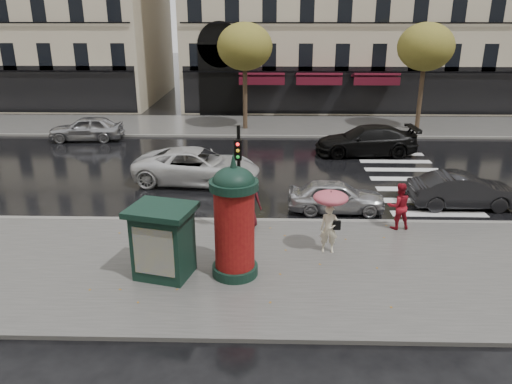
{
  "coord_description": "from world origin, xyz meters",
  "views": [
    {
      "loc": [
        -0.51,
        -13.65,
        7.27
      ],
      "look_at": [
        -0.89,
        1.5,
        1.74
      ],
      "focal_mm": 35.0,
      "sensor_mm": 36.0,
      "label": 1
    }
  ],
  "objects_px": {
    "woman_red": "(399,206)",
    "traffic_light": "(239,171)",
    "car_white": "(197,166)",
    "car_far_silver": "(86,128)",
    "newsstand": "(163,241)",
    "car_black": "(366,140)",
    "car_darkgrey": "(463,191)",
    "car_silver": "(336,196)",
    "morris_column": "(234,218)",
    "woman_umbrella": "(330,211)",
    "man_burgundy": "(247,200)"
  },
  "relations": [
    {
      "from": "newsstand",
      "to": "car_far_silver",
      "type": "distance_m",
      "value": 17.86
    },
    {
      "from": "car_black",
      "to": "car_darkgrey",
      "type": "bearing_deg",
      "value": 14.03
    },
    {
      "from": "traffic_light",
      "to": "car_darkgrey",
      "type": "xyz_separation_m",
      "value": [
        8.56,
        3.05,
        -1.72
      ]
    },
    {
      "from": "car_darkgrey",
      "to": "woman_umbrella",
      "type": "bearing_deg",
      "value": 125.91
    },
    {
      "from": "woman_umbrella",
      "to": "man_burgundy",
      "type": "height_order",
      "value": "woman_umbrella"
    },
    {
      "from": "car_silver",
      "to": "man_burgundy",
      "type": "bearing_deg",
      "value": 119.98
    },
    {
      "from": "traffic_light",
      "to": "car_white",
      "type": "distance_m",
      "value": 6.33
    },
    {
      "from": "traffic_light",
      "to": "car_white",
      "type": "xyz_separation_m",
      "value": [
        -2.2,
        5.71,
        -1.62
      ]
    },
    {
      "from": "woman_red",
      "to": "car_black",
      "type": "height_order",
      "value": "woman_red"
    },
    {
      "from": "man_burgundy",
      "to": "car_silver",
      "type": "height_order",
      "value": "man_burgundy"
    },
    {
      "from": "morris_column",
      "to": "traffic_light",
      "type": "relative_size",
      "value": 0.97
    },
    {
      "from": "newsstand",
      "to": "car_silver",
      "type": "xyz_separation_m",
      "value": [
        5.53,
        5.25,
        -0.57
      ]
    },
    {
      "from": "woman_red",
      "to": "traffic_light",
      "type": "relative_size",
      "value": 0.44
    },
    {
      "from": "car_far_silver",
      "to": "woman_red",
      "type": "bearing_deg",
      "value": 46.35
    },
    {
      "from": "morris_column",
      "to": "car_silver",
      "type": "height_order",
      "value": "morris_column"
    },
    {
      "from": "car_black",
      "to": "car_white",
      "type": "bearing_deg",
      "value": -63.51
    },
    {
      "from": "woman_red",
      "to": "newsstand",
      "type": "relative_size",
      "value": 0.79
    },
    {
      "from": "woman_red",
      "to": "car_white",
      "type": "bearing_deg",
      "value": -41.28
    },
    {
      "from": "traffic_light",
      "to": "car_darkgrey",
      "type": "distance_m",
      "value": 9.25
    },
    {
      "from": "morris_column",
      "to": "woman_umbrella",
      "type": "bearing_deg",
      "value": 27.82
    },
    {
      "from": "car_far_silver",
      "to": "woman_umbrella",
      "type": "bearing_deg",
      "value": 37.11
    },
    {
      "from": "car_white",
      "to": "car_black",
      "type": "bearing_deg",
      "value": -53.42
    },
    {
      "from": "man_burgundy",
      "to": "woman_red",
      "type": "bearing_deg",
      "value": -166.1
    },
    {
      "from": "newsstand",
      "to": "car_black",
      "type": "height_order",
      "value": "newsstand"
    },
    {
      "from": "traffic_light",
      "to": "car_white",
      "type": "height_order",
      "value": "traffic_light"
    },
    {
      "from": "car_silver",
      "to": "car_darkgrey",
      "type": "relative_size",
      "value": 0.9
    },
    {
      "from": "woman_red",
      "to": "traffic_light",
      "type": "height_order",
      "value": "traffic_light"
    },
    {
      "from": "car_silver",
      "to": "car_black",
      "type": "bearing_deg",
      "value": -16.22
    },
    {
      "from": "car_far_silver",
      "to": "car_black",
      "type": "bearing_deg",
      "value": 76.3
    },
    {
      "from": "woman_red",
      "to": "car_black",
      "type": "bearing_deg",
      "value": -101.89
    },
    {
      "from": "morris_column",
      "to": "car_black",
      "type": "relative_size",
      "value": 0.68
    },
    {
      "from": "woman_red",
      "to": "car_far_silver",
      "type": "distance_m",
      "value": 19.79
    },
    {
      "from": "woman_umbrella",
      "to": "traffic_light",
      "type": "distance_m",
      "value": 3.23
    },
    {
      "from": "woman_red",
      "to": "man_burgundy",
      "type": "bearing_deg",
      "value": -7.95
    },
    {
      "from": "woman_umbrella",
      "to": "car_black",
      "type": "height_order",
      "value": "woman_umbrella"
    },
    {
      "from": "morris_column",
      "to": "car_far_silver",
      "type": "xyz_separation_m",
      "value": [
        -9.82,
        15.96,
        -1.13
      ]
    },
    {
      "from": "car_silver",
      "to": "car_far_silver",
      "type": "distance_m",
      "value": 17.17
    },
    {
      "from": "car_darkgrey",
      "to": "newsstand",
      "type": "bearing_deg",
      "value": 118.21
    },
    {
      "from": "man_burgundy",
      "to": "morris_column",
      "type": "relative_size",
      "value": 0.54
    },
    {
      "from": "man_burgundy",
      "to": "car_black",
      "type": "bearing_deg",
      "value": -106.86
    },
    {
      "from": "woman_red",
      "to": "man_burgundy",
      "type": "xyz_separation_m",
      "value": [
        -5.21,
        0.0,
        0.16
      ]
    },
    {
      "from": "traffic_light",
      "to": "newsstand",
      "type": "bearing_deg",
      "value": -125.4
    },
    {
      "from": "morris_column",
      "to": "car_silver",
      "type": "relative_size",
      "value": 0.99
    },
    {
      "from": "traffic_light",
      "to": "car_far_silver",
      "type": "xyz_separation_m",
      "value": [
        -9.79,
        13.27,
        -1.67
      ]
    },
    {
      "from": "morris_column",
      "to": "car_darkgrey",
      "type": "xyz_separation_m",
      "value": [
        8.53,
        5.74,
        -1.18
      ]
    },
    {
      "from": "car_white",
      "to": "car_far_silver",
      "type": "relative_size",
      "value": 1.31
    },
    {
      "from": "man_burgundy",
      "to": "car_far_silver",
      "type": "height_order",
      "value": "man_burgundy"
    },
    {
      "from": "morris_column",
      "to": "car_white",
      "type": "relative_size",
      "value": 0.65
    },
    {
      "from": "traffic_light",
      "to": "car_silver",
      "type": "xyz_separation_m",
      "value": [
        3.56,
        2.47,
        -1.77
      ]
    },
    {
      "from": "woman_umbrella",
      "to": "car_far_silver",
      "type": "distance_m",
      "value": 19.23
    }
  ]
}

